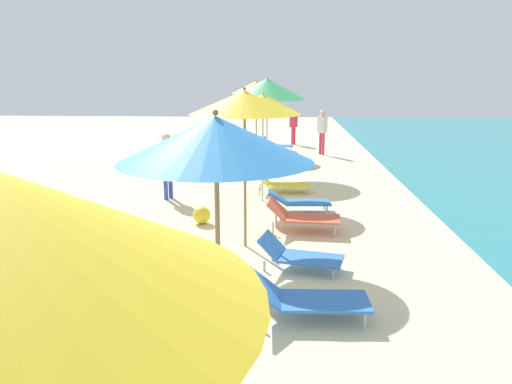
# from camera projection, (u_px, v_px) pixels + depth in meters

# --- Properties ---
(umbrella_third) EXTENTS (1.91, 1.91, 2.73)m
(umbrella_third) POSITION_uv_depth(u_px,v_px,m) (216.00, 140.00, 4.71)
(umbrella_third) COLOR olive
(umbrella_third) RESTS_ON ground
(lounger_third_shoreside) EXTENTS (1.58, 0.69, 0.58)m
(lounger_third_shoreside) POSITION_uv_depth(u_px,v_px,m) (306.00, 298.00, 6.24)
(lounger_third_shoreside) COLOR blue
(lounger_third_shoreside) RESTS_ON ground
(umbrella_fourth) EXTENTS (1.93, 1.93, 2.86)m
(umbrella_fourth) POSITION_uv_depth(u_px,v_px,m) (245.00, 103.00, 8.39)
(umbrella_fourth) COLOR olive
(umbrella_fourth) RESTS_ON ground
(lounger_fourth_shoreside) EXTENTS (1.49, 0.80, 0.63)m
(lounger_fourth_shoreside) POSITION_uv_depth(u_px,v_px,m) (302.00, 216.00, 9.76)
(lounger_fourth_shoreside) COLOR #D8593F
(lounger_fourth_shoreside) RESTS_ON ground
(lounger_fourth_inland) EXTENTS (1.42, 0.89, 0.53)m
(lounger_fourth_inland) POSITION_uv_depth(u_px,v_px,m) (299.00, 255.00, 7.85)
(lounger_fourth_inland) COLOR blue
(lounger_fourth_inland) RESTS_ON ground
(umbrella_fifth) EXTENTS (1.86, 1.86, 2.69)m
(umbrella_fifth) POSITION_uv_depth(u_px,v_px,m) (263.00, 104.00, 11.70)
(umbrella_fifth) COLOR silver
(umbrella_fifth) RESTS_ON ground
(lounger_fifth_shoreside) EXTENTS (1.50, 0.58, 0.56)m
(lounger_fifth_shoreside) POSITION_uv_depth(u_px,v_px,m) (281.00, 183.00, 13.07)
(lounger_fifth_shoreside) COLOR yellow
(lounger_fifth_shoreside) RESTS_ON ground
(lounger_fifth_inland) EXTENTS (1.46, 0.66, 0.49)m
(lounger_fifth_inland) POSITION_uv_depth(u_px,v_px,m) (298.00, 201.00, 11.20)
(lounger_fifth_inland) COLOR blue
(lounger_fifth_inland) RESTS_ON ground
(umbrella_sixth) EXTENTS (2.45, 2.45, 3.03)m
(umbrella_sixth) POSITION_uv_depth(u_px,v_px,m) (267.00, 89.00, 14.96)
(umbrella_sixth) COLOR silver
(umbrella_sixth) RESTS_ON ground
(lounger_sixth_shoreside) EXTENTS (1.37, 0.87, 0.46)m
(lounger_sixth_shoreside) POSITION_uv_depth(u_px,v_px,m) (289.00, 161.00, 16.51)
(lounger_sixth_shoreside) COLOR blue
(lounger_sixth_shoreside) RESTS_ON ground
(umbrella_farthest) EXTENTS (1.89, 1.89, 2.92)m
(umbrella_farthest) POSITION_uv_depth(u_px,v_px,m) (256.00, 87.00, 18.61)
(umbrella_farthest) COLOR olive
(umbrella_farthest) RESTS_ON ground
(lounger_farthest_shoreside) EXTENTS (1.25, 0.57, 0.60)m
(lounger_farthest_shoreside) POSITION_uv_depth(u_px,v_px,m) (277.00, 144.00, 20.31)
(lounger_farthest_shoreside) COLOR blue
(lounger_farthest_shoreside) RESTS_ON ground
(lounger_farthest_inland) EXTENTS (1.62, 0.67, 0.52)m
(lounger_farthest_inland) POSITION_uv_depth(u_px,v_px,m) (276.00, 153.00, 18.09)
(lounger_farthest_inland) COLOR yellow
(lounger_farthest_inland) RESTS_ON ground
(person_walking_near) EXTENTS (0.38, 0.42, 1.66)m
(person_walking_near) POSITION_uv_depth(u_px,v_px,m) (167.00, 160.00, 12.23)
(person_walking_near) COLOR #334CB2
(person_walking_near) RESTS_ON ground
(person_walking_mid) EXTENTS (0.38, 0.42, 1.59)m
(person_walking_mid) POSITION_uv_depth(u_px,v_px,m) (294.00, 123.00, 22.18)
(person_walking_mid) COLOR #D8334C
(person_walking_mid) RESTS_ON ground
(person_walking_far) EXTENTS (0.40, 0.42, 1.75)m
(person_walking_far) POSITION_uv_depth(u_px,v_px,m) (322.00, 127.00, 19.29)
(person_walking_far) COLOR #D8334C
(person_walking_far) RESTS_ON ground
(beach_ball) EXTENTS (0.38, 0.38, 0.38)m
(beach_ball) POSITION_uv_depth(u_px,v_px,m) (202.00, 215.00, 10.31)
(beach_ball) COLOR yellow
(beach_ball) RESTS_ON ground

